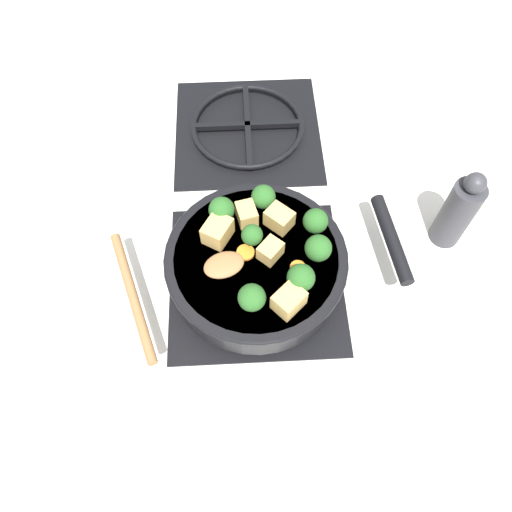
{
  "coord_description": "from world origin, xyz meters",
  "views": [
    {
      "loc": [
        -0.02,
        -0.41,
        0.81
      ],
      "look_at": [
        0.0,
        0.0,
        0.09
      ],
      "focal_mm": 35.0,
      "sensor_mm": 36.0,
      "label": 1
    }
  ],
  "objects": [
    {
      "name": "broccoli_floret_west_rim",
      "position": [
        0.1,
        -0.01,
        0.11
      ],
      "size": [
        0.04,
        0.04,
        0.05
      ],
      "color": "#709956",
      "rests_on": "skillet_pan"
    },
    {
      "name": "broccoli_floret_near_spoon",
      "position": [
        -0.01,
        0.03,
        0.11
      ],
      "size": [
        0.04,
        0.04,
        0.04
      ],
      "color": "#709956",
      "rests_on": "skillet_pan"
    },
    {
      "name": "front_burner_grate",
      "position": [
        0.0,
        0.0,
        0.01
      ],
      "size": [
        0.31,
        0.31,
        0.03
      ],
      "color": "black",
      "rests_on": "ground_plane"
    },
    {
      "name": "wooden_spoon",
      "position": [
        -0.14,
        -0.05,
        0.09
      ],
      "size": [
        0.23,
        0.23,
        0.02
      ],
      "color": "olive",
      "rests_on": "skillet_pan"
    },
    {
      "name": "tofu_cube_center_large",
      "position": [
        -0.06,
        0.04,
        0.11
      ],
      "size": [
        0.06,
        0.06,
        0.04
      ],
      "primitive_type": "cube",
      "rotation": [
        0.0,
        0.0,
        4.17
      ],
      "color": "tan",
      "rests_on": "skillet_pan"
    },
    {
      "name": "tofu_cube_east_chunk",
      "position": [
        0.05,
        -0.09,
        0.1
      ],
      "size": [
        0.06,
        0.06,
        0.04
      ],
      "primitive_type": "cube",
      "rotation": [
        0.0,
        0.0,
        3.89
      ],
      "color": "tan",
      "rests_on": "skillet_pan"
    },
    {
      "name": "broccoli_floret_south_cluster",
      "position": [
        0.1,
        0.05,
        0.11
      ],
      "size": [
        0.04,
        0.04,
        0.05
      ],
      "color": "#709956",
      "rests_on": "skillet_pan"
    },
    {
      "name": "ground_plane",
      "position": [
        0.0,
        0.0,
        0.0
      ],
      "size": [
        2.4,
        2.4,
        0.0
      ],
      "primitive_type": "plane",
      "color": "white"
    },
    {
      "name": "carrot_slice_orange_thin",
      "position": [
        -0.02,
        0.01,
        0.09
      ],
      "size": [
        0.03,
        0.03,
        0.01
      ],
      "primitive_type": "cylinder",
      "color": "orange",
      "rests_on": "skillet_pan"
    },
    {
      "name": "broccoli_floret_east_rim",
      "position": [
        -0.05,
        0.08,
        0.11
      ],
      "size": [
        0.04,
        0.04,
        0.05
      ],
      "color": "#709956",
      "rests_on": "skillet_pan"
    },
    {
      "name": "carrot_slice_near_center",
      "position": [
        0.07,
        -0.03,
        0.09
      ],
      "size": [
        0.03,
        0.03,
        0.01
      ],
      "primitive_type": "cylinder",
      "color": "orange",
      "rests_on": "skillet_pan"
    },
    {
      "name": "tofu_cube_west_chunk",
      "position": [
        0.04,
        0.06,
        0.1
      ],
      "size": [
        0.06,
        0.05,
        0.03
      ],
      "primitive_type": "cube",
      "rotation": [
        0.0,
        0.0,
        5.55
      ],
      "color": "tan",
      "rests_on": "skillet_pan"
    },
    {
      "name": "tofu_cube_back_piece",
      "position": [
        -0.01,
        0.07,
        0.1
      ],
      "size": [
        0.04,
        0.05,
        0.03
      ],
      "primitive_type": "cube",
      "rotation": [
        0.0,
        0.0,
        1.81
      ],
      "color": "tan",
      "rests_on": "skillet_pan"
    },
    {
      "name": "tofu_cube_near_handle",
      "position": [
        0.02,
        -0.0,
        0.1
      ],
      "size": [
        0.05,
        0.05,
        0.03
      ],
      "primitive_type": "cube",
      "rotation": [
        0.0,
        0.0,
        3.99
      ],
      "color": "tan",
      "rests_on": "skillet_pan"
    },
    {
      "name": "broccoli_floret_north_edge",
      "position": [
        0.02,
        0.1,
        0.11
      ],
      "size": [
        0.04,
        0.04,
        0.05
      ],
      "color": "#709956",
      "rests_on": "skillet_pan"
    },
    {
      "name": "rear_burner_grate",
      "position": [
        0.0,
        0.36,
        0.01
      ],
      "size": [
        0.31,
        0.31,
        0.03
      ],
      "color": "black",
      "rests_on": "ground_plane"
    },
    {
      "name": "skillet_pan",
      "position": [
        0.0,
        0.0,
        0.06
      ],
      "size": [
        0.41,
        0.31,
        0.06
      ],
      "color": "black",
      "rests_on": "front_burner_grate"
    },
    {
      "name": "broccoli_floret_mid_floret",
      "position": [
        0.07,
        -0.06,
        0.11
      ],
      "size": [
        0.05,
        0.05,
        0.05
      ],
      "color": "#709956",
      "rests_on": "skillet_pan"
    },
    {
      "name": "pepper_mill",
      "position": [
        0.36,
        0.08,
        0.08
      ],
      "size": [
        0.06,
        0.06,
        0.18
      ],
      "color": "#333338",
      "rests_on": "ground_plane"
    },
    {
      "name": "broccoli_floret_center_top",
      "position": [
        -0.01,
        -0.09,
        0.11
      ],
      "size": [
        0.04,
        0.04,
        0.05
      ],
      "color": "#709956",
      "rests_on": "skillet_pan"
    }
  ]
}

